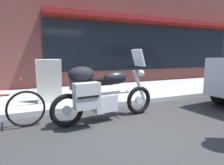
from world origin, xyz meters
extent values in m
plane|color=#303030|center=(0.00, 0.00, 0.00)|extent=(80.00, 80.00, 0.00)
cube|color=brown|center=(5.29, 4.41, 3.25)|extent=(18.58, 0.35, 6.49)
cube|color=black|center=(5.29, 4.20, 1.55)|extent=(13.01, 0.06, 1.80)
cube|color=maroon|center=(5.29, 3.98, 2.65)|extent=(13.01, 0.60, 0.16)
torus|color=black|center=(0.48, 0.74, 0.30)|extent=(0.61, 0.15, 0.60)
cylinder|color=silver|center=(0.48, 0.74, 0.30)|extent=(0.17, 0.08, 0.16)
torus|color=black|center=(-1.08, 0.57, 0.30)|extent=(0.61, 0.15, 0.60)
cylinder|color=silver|center=(-1.08, 0.57, 0.30)|extent=(0.17, 0.08, 0.16)
cube|color=silver|center=(-0.35, 0.65, 0.35)|extent=(0.47, 0.34, 0.32)
cylinder|color=silver|center=(-0.30, 0.66, 0.52)|extent=(1.02, 0.17, 0.06)
ellipsoid|color=black|center=(-0.10, 0.68, 0.82)|extent=(0.55, 0.33, 0.26)
cube|color=black|center=(-0.52, 0.63, 0.76)|extent=(0.62, 0.30, 0.11)
cube|color=black|center=(-0.85, 0.60, 0.74)|extent=(0.30, 0.25, 0.18)
cylinder|color=silver|center=(0.48, 0.74, 0.62)|extent=(0.35, 0.11, 0.67)
cylinder|color=black|center=(0.36, 0.73, 1.02)|extent=(0.10, 0.62, 0.04)
cube|color=silver|center=(0.44, 0.73, 1.20)|extent=(0.18, 0.33, 0.35)
sphere|color=#EAEACC|center=(0.51, 0.74, 0.88)|extent=(0.14, 0.14, 0.14)
cube|color=#B5B5B5|center=(-0.77, 0.37, 0.58)|extent=(0.46, 0.24, 0.44)
cube|color=black|center=(-0.77, 0.26, 0.58)|extent=(0.37, 0.05, 0.03)
ellipsoid|color=black|center=(-0.80, 0.60, 0.92)|extent=(0.51, 0.37, 0.28)
torus|color=black|center=(-1.73, 0.87, 0.33)|extent=(0.65, 0.11, 0.65)
cylinder|color=#B22323|center=(-1.78, 0.86, 0.85)|extent=(0.08, 0.48, 0.03)
cylinder|color=black|center=(2.88, 0.62, 0.33)|extent=(0.68, 0.28, 0.66)
cube|color=silver|center=(-1.24, 1.88, 0.64)|extent=(0.55, 0.21, 1.03)
cube|color=silver|center=(-1.24, 2.10, 0.64)|extent=(0.55, 0.21, 1.03)
camera|label=1|loc=(-1.61, -2.67, 1.27)|focal=30.39mm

